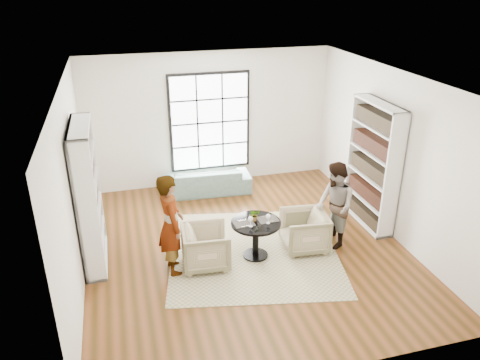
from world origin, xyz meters
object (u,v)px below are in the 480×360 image
object	(u,v)px
armchair_left	(206,247)
wine_glass_left	(251,219)
sofa	(207,180)
armchair_right	(304,231)
wine_glass_right	(268,217)
pedestal_table	(256,231)
flower_centerpiece	(255,215)
person_right	(335,206)
person_left	(171,225)

from	to	relation	value
armchair_left	wine_glass_left	bearing A→B (deg)	-91.83
sofa	armchair_right	distance (m)	2.99
wine_glass_right	armchair_right	bearing A→B (deg)	9.22
pedestal_table	sofa	world-z (taller)	pedestal_table
pedestal_table	sofa	distance (m)	2.79
armchair_left	flower_centerpiece	xyz separation A→B (m)	(0.87, 0.10, 0.42)
wine_glass_left	flower_centerpiece	size ratio (longest dim) A/B	0.94
sofa	person_right	bearing A→B (deg)	125.65
armchair_left	person_left	world-z (taller)	person_left
wine_glass_right	flower_centerpiece	bearing A→B (deg)	140.35
sofa	armchair_left	xyz separation A→B (m)	(-0.59, -2.80, 0.07)
flower_centerpiece	sofa	bearing A→B (deg)	95.89
pedestal_table	person_right	distance (m)	1.48
person_left	person_right	world-z (taller)	person_left
wine_glass_right	person_left	bearing A→B (deg)	177.94
sofa	flower_centerpiece	world-z (taller)	flower_centerpiece
armchair_left	flower_centerpiece	world-z (taller)	flower_centerpiece
person_left	flower_centerpiece	size ratio (longest dim) A/B	8.73
wine_glass_right	armchair_left	bearing A→B (deg)	176.88
wine_glass_left	armchair_right	bearing A→B (deg)	7.74
pedestal_table	armchair_left	distance (m)	0.88
armchair_left	wine_glass_left	distance (m)	0.88
armchair_left	wine_glass_left	world-z (taller)	wine_glass_left
sofa	wine_glass_left	bearing A→B (deg)	96.51
armchair_left	flower_centerpiece	size ratio (longest dim) A/B	3.93
wine_glass_left	person_right	bearing A→B (deg)	5.06
pedestal_table	flower_centerpiece	xyz separation A→B (m)	(-0.00, 0.07, 0.28)
pedestal_table	wine_glass_right	world-z (taller)	wine_glass_right
sofa	person_right	xyz separation A→B (m)	(1.73, -2.75, 0.50)
sofa	pedestal_table	bearing A→B (deg)	99.26
person_right	flower_centerpiece	size ratio (longest dim) A/B	7.97
armchair_right	wine_glass_right	bearing A→B (deg)	-74.82
armchair_left	wine_glass_right	xyz separation A→B (m)	(1.06, -0.06, 0.45)
wine_glass_right	pedestal_table	bearing A→B (deg)	153.74
pedestal_table	sofa	xyz separation A→B (m)	(-0.28, 2.77, -0.22)
person_right	person_left	bearing A→B (deg)	-86.04
armchair_left	armchair_right	bearing A→B (deg)	-83.70
person_right	armchair_right	bearing A→B (deg)	-87.20
armchair_right	wine_glass_left	distance (m)	1.13
sofa	person_left	xyz separation A→B (m)	(-1.14, -2.80, 0.58)
armchair_left	person_left	bearing A→B (deg)	94.42
flower_centerpiece	armchair_right	bearing A→B (deg)	-2.67
armchair_left	person_right	world-z (taller)	person_right
person_left	wine_glass_right	world-z (taller)	person_left
person_right	wine_glass_left	bearing A→B (deg)	-82.14
armchair_left	armchair_right	xyz separation A→B (m)	(1.77, 0.06, -0.00)
person_left	person_right	bearing A→B (deg)	-94.52
armchair_left	wine_glass_right	distance (m)	1.15
armchair_right	flower_centerpiece	size ratio (longest dim) A/B	3.92
sofa	armchair_right	bearing A→B (deg)	116.70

